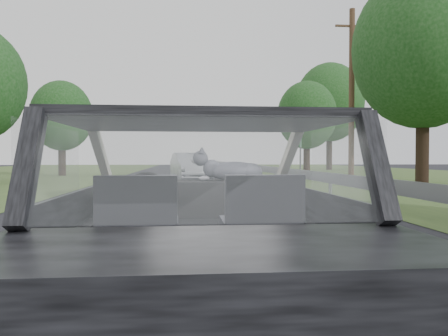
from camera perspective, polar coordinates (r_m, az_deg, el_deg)
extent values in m
plane|color=#2A2B32|center=(3.34, -3.25, -19.68)|extent=(140.00, 140.00, 0.00)
cube|color=black|center=(3.15, -3.27, -7.29)|extent=(1.80, 4.00, 1.45)
cube|color=black|center=(3.76, -3.62, -3.97)|extent=(1.58, 0.45, 0.30)
cube|color=#2A2A2E|center=(2.86, -11.14, -5.08)|extent=(0.50, 0.72, 0.42)
cube|color=#2A2A2E|center=(2.89, 4.92, -4.99)|extent=(0.50, 0.72, 0.42)
torus|color=black|center=(3.47, -10.10, -3.27)|extent=(0.36, 0.36, 0.04)
ellipsoid|color=slate|center=(3.75, 1.25, -0.25)|extent=(0.66, 0.32, 0.29)
cube|color=gray|center=(13.85, 13.26, -1.22)|extent=(0.05, 90.00, 0.32)
imported|color=#AFB2BA|center=(22.32, -4.44, 0.15)|extent=(2.38, 4.60, 1.44)
cube|color=#125221|center=(25.77, 9.94, 1.35)|extent=(0.44, 0.92, 2.39)
cylinder|color=brown|center=(23.55, 16.33, 9.12)|extent=(0.29, 0.29, 8.78)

